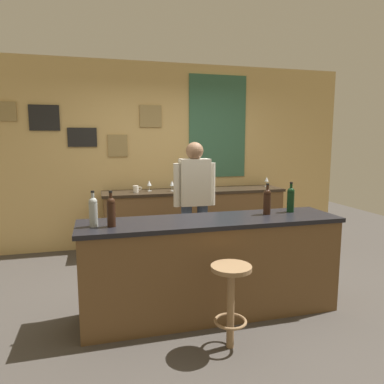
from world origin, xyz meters
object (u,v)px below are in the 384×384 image
(wine_bottle_a, at_px, (93,211))
(wine_glass_e, at_px, (267,180))
(bar_stool, at_px, (231,292))
(coffee_mug, at_px, (136,189))
(bartender, at_px, (195,199))
(wine_bottle_c, at_px, (267,201))
(wine_glass_c, at_px, (195,182))
(wine_glass_b, at_px, (172,184))
(wine_glass_a, at_px, (149,184))
(wine_bottle_b, at_px, (111,211))
(wine_glass_d, at_px, (210,183))
(wine_bottle_d, at_px, (291,199))

(wine_bottle_a, bearing_deg, wine_glass_e, 38.71)
(bar_stool, bearing_deg, coffee_mug, 99.75)
(coffee_mug, bearing_deg, wine_bottle_a, -105.73)
(coffee_mug, bearing_deg, bar_stool, -80.25)
(wine_bottle_a, distance_m, wine_glass_e, 3.43)
(bartender, distance_m, wine_bottle_c, 1.10)
(bar_stool, relative_size, wine_glass_c, 4.39)
(wine_glass_c, bearing_deg, bar_stool, -99.75)
(wine_glass_b, bearing_deg, wine_bottle_a, -118.50)
(wine_bottle_a, relative_size, wine_glass_b, 1.97)
(bar_stool, xyz_separation_m, wine_glass_e, (1.66, 2.72, 0.55))
(wine_glass_b, relative_size, wine_glass_c, 1.00)
(wine_glass_a, bearing_deg, wine_bottle_b, -106.30)
(wine_glass_d, bearing_deg, coffee_mug, 177.67)
(wine_bottle_a, height_order, wine_bottle_d, same)
(wine_bottle_b, bearing_deg, wine_glass_a, 73.70)
(bartender, xyz_separation_m, wine_bottle_c, (0.47, -0.98, 0.12))
(wine_bottle_a, height_order, wine_glass_a, wine_bottle_a)
(wine_bottle_a, bearing_deg, wine_bottle_c, 2.73)
(wine_bottle_c, bearing_deg, wine_glass_b, 105.71)
(bartender, height_order, wine_glass_b, bartender)
(wine_bottle_d, relative_size, wine_glass_a, 1.97)
(wine_bottle_c, bearing_deg, bartender, 115.34)
(bartender, distance_m, wine_glass_b, 0.96)
(wine_bottle_c, relative_size, wine_glass_a, 1.97)
(bartender, height_order, wine_glass_d, bartender)
(coffee_mug, bearing_deg, wine_glass_d, -2.33)
(bartender, relative_size, wine_glass_d, 10.45)
(wine_glass_c, bearing_deg, wine_bottle_c, -85.71)
(wine_bottle_c, bearing_deg, bar_stool, -133.63)
(wine_bottle_a, distance_m, wine_bottle_d, 1.93)
(bartender, height_order, wine_bottle_d, bartender)
(wine_glass_b, bearing_deg, wine_glass_a, 163.27)
(wine_bottle_b, distance_m, wine_glass_a, 2.25)
(wine_glass_a, bearing_deg, bartender, -69.19)
(wine_bottle_b, distance_m, wine_bottle_d, 1.79)
(wine_bottle_d, height_order, wine_glass_b, wine_bottle_d)
(bar_stool, xyz_separation_m, coffee_mug, (-0.45, 2.61, 0.49))
(wine_bottle_b, xyz_separation_m, wine_glass_a, (0.63, 2.16, -0.05))
(wine_bottle_b, bearing_deg, coffee_mug, 78.35)
(wine_bottle_c, relative_size, wine_glass_b, 1.97)
(wine_glass_c, height_order, wine_glass_e, same)
(wine_bottle_d, bearing_deg, wine_glass_a, 119.93)
(bartender, bearing_deg, wine_glass_a, 110.81)
(wine_bottle_a, height_order, wine_glass_c, wine_bottle_a)
(wine_glass_b, distance_m, coffee_mug, 0.53)
(wine_bottle_b, bearing_deg, bar_stool, -31.16)
(wine_glass_c, xyz_separation_m, wine_glass_d, (0.19, -0.15, 0.00))
(wine_bottle_d, xyz_separation_m, coffee_mug, (-1.35, 1.92, -0.11))
(wine_bottle_b, relative_size, wine_glass_d, 1.97)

